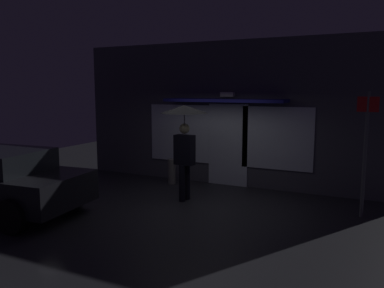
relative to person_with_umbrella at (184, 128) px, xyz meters
name	(u,v)px	position (x,y,z in m)	size (l,w,h in m)	color
ground_plane	(193,206)	(0.39, -0.35, -1.72)	(18.00, 18.00, 0.00)	#26262B
building_facade	(230,114)	(0.39, 1.98, 0.20)	(8.95, 1.00, 3.85)	#4C4C56
person_with_umbrella	(184,128)	(0.00, 0.00, 0.00)	(1.09, 1.09, 2.23)	black
street_sign_post	(365,147)	(3.79, 0.50, -0.28)	(0.40, 0.07, 2.54)	#595B60
sidewalk_bollard	(172,171)	(-1.04, 1.27, -1.37)	(0.21, 0.21, 0.69)	slate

